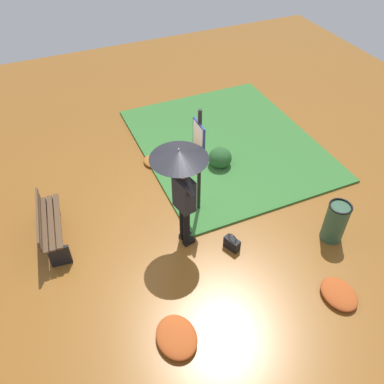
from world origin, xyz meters
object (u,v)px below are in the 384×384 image
trash_bin (335,222)px  handbag (232,243)px  person_with_umbrella (181,174)px  info_sign_post (199,152)px  park_bench (49,225)px

trash_bin → handbag: bearing=74.5°
person_with_umbrella → trash_bin: 3.00m
person_with_umbrella → info_sign_post: bearing=-45.3°
person_with_umbrella → handbag: (-0.59, -0.72, -1.42)m
person_with_umbrella → trash_bin: (-1.10, -2.55, -1.13)m
person_with_umbrella → trash_bin: size_ratio=2.45×
person_with_umbrella → trash_bin: bearing=-113.3°
handbag → park_bench: size_ratio=0.26×
info_sign_post → person_with_umbrella: bearing=134.7°
person_with_umbrella → handbag: 1.70m
person_with_umbrella → park_bench: 2.67m
person_with_umbrella → info_sign_post: size_ratio=0.89×
park_bench → info_sign_post: bearing=-97.2°
person_with_umbrella → park_bench: (0.92, 2.23, -1.15)m
info_sign_post → handbag: 1.76m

